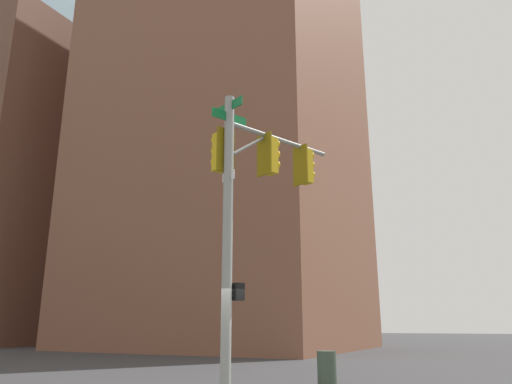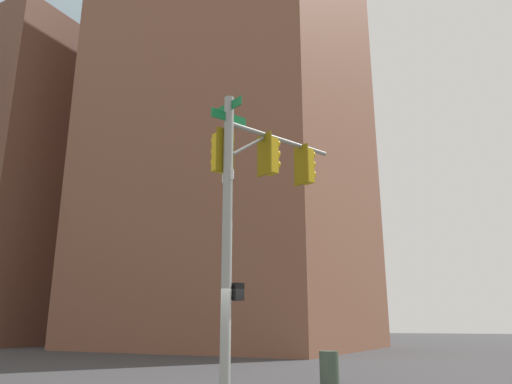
{
  "view_description": "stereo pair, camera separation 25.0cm",
  "coord_description": "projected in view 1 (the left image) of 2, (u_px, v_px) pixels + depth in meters",
  "views": [
    {
      "loc": [
        6.07,
        -10.34,
        1.69
      ],
      "look_at": [
        0.59,
        0.37,
        4.98
      ],
      "focal_mm": 34.21,
      "sensor_mm": 36.0,
      "label": 1
    },
    {
      "loc": [
        6.29,
        -10.23,
        1.69
      ],
      "look_at": [
        0.59,
        0.37,
        4.98
      ],
      "focal_mm": 34.21,
      "sensor_mm": 36.0,
      "label": 2
    }
  ],
  "objects": [
    {
      "name": "signal_pole_assembly",
      "position": [
        251.0,
        192.0,
        12.43
      ],
      "size": [
        2.0,
        3.86,
        7.34
      ],
      "rotation": [
        0.0,
        0.0,
        1.19
      ],
      "color": "gray",
      "rests_on": "ground_plane"
    },
    {
      "name": "litter_bin",
      "position": [
        327.0,
        368.0,
        14.24
      ],
      "size": [
        0.56,
        0.56,
        0.95
      ],
      "primitive_type": "cylinder",
      "color": "#384738",
      "rests_on": "ground_plane"
    },
    {
      "name": "building_brick_nearside",
      "position": [
        228.0,
        99.0,
        41.47
      ],
      "size": [
        19.51,
        17.12,
        40.6
      ],
      "primitive_type": "cube",
      "color": "brown",
      "rests_on": "ground_plane"
    },
    {
      "name": "building_brick_midblock",
      "position": [
        26.0,
        191.0,
        50.35
      ],
      "size": [
        17.12,
        19.04,
        30.15
      ],
      "primitive_type": "cube",
      "color": "brown",
      "rests_on": "ground_plane"
    }
  ]
}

